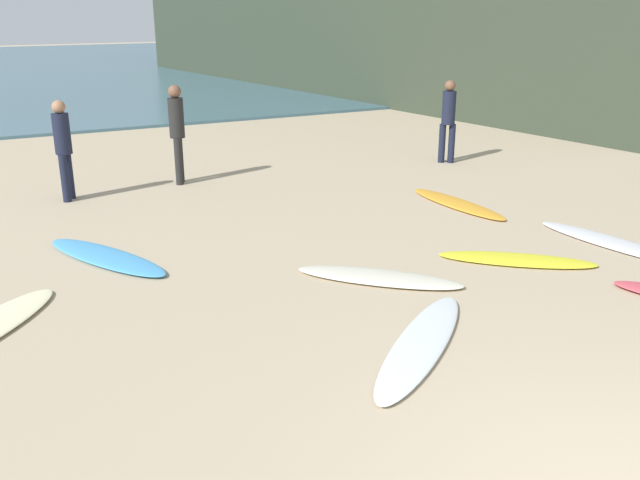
{
  "coord_description": "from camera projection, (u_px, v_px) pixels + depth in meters",
  "views": [
    {
      "loc": [
        -3.63,
        -2.2,
        3.26
      ],
      "look_at": [
        0.35,
        5.46,
        0.3
      ],
      "focal_mm": 39.05,
      "sensor_mm": 36.0,
      "label": 1
    }
  ],
  "objects": [
    {
      "name": "beachgoer_far",
      "position": [
        448.0,
        117.0,
        14.6
      ],
      "size": [
        0.39,
        0.39,
        1.73
      ],
      "rotation": [
        0.0,
        0.0,
        2.5
      ],
      "color": "#191E33",
      "rests_on": "ground_plane"
    },
    {
      "name": "ocean_water",
      "position": [
        31.0,
        69.0,
        35.31
      ],
      "size": [
        120.0,
        40.0,
        0.08
      ],
      "primitive_type": "cube",
      "color": "#426675",
      "rests_on": "ground_plane"
    },
    {
      "name": "surfboard_6",
      "position": [
        517.0,
        260.0,
        9.2
      ],
      "size": [
        1.91,
        1.7,
        0.06
      ],
      "primitive_type": "ellipsoid",
      "rotation": [
        0.0,
        0.0,
        4.03
      ],
      "color": "yellow",
      "rests_on": "ground_plane"
    },
    {
      "name": "surfboard_5",
      "position": [
        457.0,
        204.0,
        11.75
      ],
      "size": [
        0.61,
        2.26,
        0.06
      ],
      "primitive_type": "ellipsoid",
      "rotation": [
        0.0,
        0.0,
        0.05
      ],
      "color": "gold",
      "rests_on": "ground_plane"
    },
    {
      "name": "beachgoer_near",
      "position": [
        177.0,
        129.0,
        12.87
      ],
      "size": [
        0.37,
        0.37,
        1.84
      ],
      "rotation": [
        0.0,
        0.0,
        4.32
      ],
      "color": "black",
      "rests_on": "ground_plane"
    },
    {
      "name": "surfboard_0",
      "position": [
        617.0,
        244.0,
        9.79
      ],
      "size": [
        0.85,
        2.57,
        0.06
      ],
      "primitive_type": "ellipsoid",
      "rotation": [
        0.0,
        0.0,
        0.13
      ],
      "color": "white",
      "rests_on": "ground_plane"
    },
    {
      "name": "surfboard_3",
      "position": [
        106.0,
        257.0,
        9.27
      ],
      "size": [
        1.51,
        2.33,
        0.08
      ],
      "primitive_type": "ellipsoid",
      "rotation": [
        0.0,
        0.0,
        0.45
      ],
      "color": "#499EDD",
      "rests_on": "ground_plane"
    },
    {
      "name": "beachgoer_mid",
      "position": [
        63.0,
        145.0,
        11.77
      ],
      "size": [
        0.38,
        0.38,
        1.72
      ],
      "rotation": [
        0.0,
        0.0,
        4.21
      ],
      "color": "#191E33",
      "rests_on": "ground_plane"
    },
    {
      "name": "surfboard_7",
      "position": [
        379.0,
        277.0,
        8.59
      ],
      "size": [
        1.87,
        1.84,
        0.08
      ],
      "primitive_type": "ellipsoid",
      "rotation": [
        0.0,
        0.0,
        3.94
      ],
      "color": "silver",
      "rests_on": "ground_plane"
    },
    {
      "name": "surfboard_8",
      "position": [
        421.0,
        344.0,
        6.93
      ],
      "size": [
        2.24,
        1.95,
        0.07
      ],
      "primitive_type": "ellipsoid",
      "rotation": [
        0.0,
        0.0,
        -0.89
      ],
      "color": "silver",
      "rests_on": "ground_plane"
    }
  ]
}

